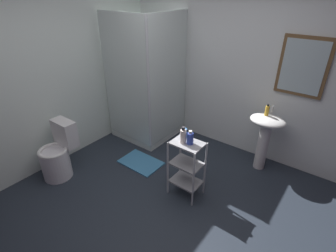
{
  "coord_description": "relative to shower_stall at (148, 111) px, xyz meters",
  "views": [
    {
      "loc": [
        1.4,
        -1.65,
        2.3
      ],
      "look_at": [
        -0.21,
        0.45,
        0.86
      ],
      "focal_mm": 27.68,
      "sensor_mm": 36.0,
      "label": 1
    }
  ],
  "objects": [
    {
      "name": "ground_plane",
      "position": [
        1.21,
        -1.22,
        -0.47
      ],
      "size": [
        4.2,
        4.2,
        0.02
      ],
      "primitive_type": "cube",
      "color": "#242B36"
    },
    {
      "name": "wall_back",
      "position": [
        1.22,
        0.63,
        0.79
      ],
      "size": [
        4.2,
        0.14,
        2.5
      ],
      "color": "white",
      "rests_on": "ground_plane"
    },
    {
      "name": "wall_left",
      "position": [
        -0.64,
        -1.22,
        0.79
      ],
      "size": [
        0.1,
        4.2,
        2.5
      ],
      "primitive_type": "cube",
      "color": "white",
      "rests_on": "ground_plane"
    },
    {
      "name": "shower_stall",
      "position": [
        0.0,
        0.0,
        0.0
      ],
      "size": [
        0.92,
        0.92,
        2.0
      ],
      "color": "white",
      "rests_on": "ground_plane"
    },
    {
      "name": "pedestal_sink",
      "position": [
        1.83,
        0.3,
        0.12
      ],
      "size": [
        0.46,
        0.37,
        0.81
      ],
      "color": "white",
      "rests_on": "ground_plane"
    },
    {
      "name": "sink_faucet",
      "position": [
        1.83,
        0.42,
        0.4
      ],
      "size": [
        0.03,
        0.03,
        0.1
      ],
      "primitive_type": "cylinder",
      "color": "silver",
      "rests_on": "pedestal_sink"
    },
    {
      "name": "toilet",
      "position": [
        -0.27,
        -1.51,
        -0.15
      ],
      "size": [
        0.37,
        0.49,
        0.76
      ],
      "color": "white",
      "rests_on": "ground_plane"
    },
    {
      "name": "storage_cart",
      "position": [
        1.29,
        -0.78,
        -0.03
      ],
      "size": [
        0.38,
        0.28,
        0.74
      ],
      "color": "silver",
      "rests_on": "ground_plane"
    },
    {
      "name": "hand_soap_bottle",
      "position": [
        1.79,
        0.31,
        0.42
      ],
      "size": [
        0.05,
        0.05,
        0.15
      ],
      "color": "gold",
      "rests_on": "pedestal_sink"
    },
    {
      "name": "lotion_bottle_white",
      "position": [
        1.25,
        -0.81,
        0.37
      ],
      "size": [
        0.07,
        0.07,
        0.2
      ],
      "color": "white",
      "rests_on": "storage_cart"
    },
    {
      "name": "shampoo_bottle_blue",
      "position": [
        1.32,
        -0.78,
        0.35
      ],
      "size": [
        0.07,
        0.07,
        0.16
      ],
      "color": "#3149BA",
      "rests_on": "storage_cart"
    },
    {
      "name": "rinse_cup",
      "position": [
        1.19,
        -0.7,
        0.33
      ],
      "size": [
        0.07,
        0.07,
        0.11
      ],
      "primitive_type": "cylinder",
      "color": "#3870B2",
      "rests_on": "storage_cart"
    },
    {
      "name": "bath_mat",
      "position": [
        0.42,
        -0.66,
        -0.45
      ],
      "size": [
        0.6,
        0.4,
        0.02
      ],
      "primitive_type": "cube",
      "color": "teal",
      "rests_on": "ground_plane"
    }
  ]
}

